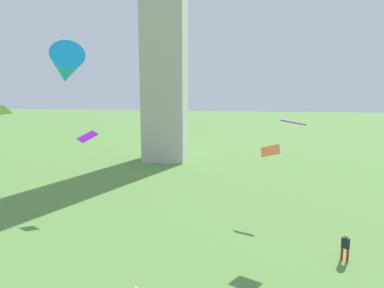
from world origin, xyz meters
The scene contains 5 objects.
person_1 centered at (9.11, 21.39, 0.89)m, with size 0.46×0.46×1.57m.
kite_flying_0 centered at (6.47, 25.20, 7.41)m, with size 1.65×1.56×0.35m.
kite_flying_2 centered at (5.43, 29.10, 4.82)m, with size 1.39×1.10×0.95m.
kite_flying_3 centered at (-8.90, 28.95, 5.65)m, with size 1.70×1.62×0.80m.
kite_flying_5 centered at (-5.19, 17.79, 10.68)m, with size 2.75×3.14×2.55m.
Camera 1 is at (2.93, 0.33, 10.22)m, focal length 35.61 mm.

